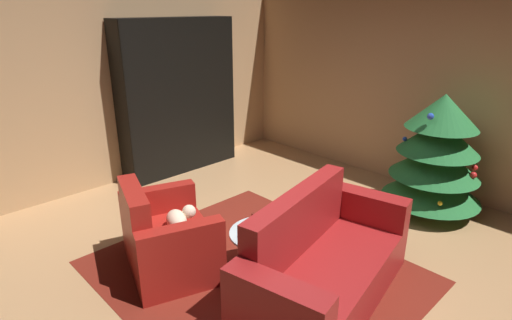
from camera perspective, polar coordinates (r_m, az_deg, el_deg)
name	(u,v)px	position (r m, az deg, el deg)	size (l,w,h in m)	color
ground_plane	(280,262)	(4.14, 3.33, -13.80)	(7.04, 7.04, 0.00)	tan
wall_back	(426,87)	(5.83, 22.40, 9.24)	(5.99, 0.06, 2.70)	tan
wall_left	(120,84)	(5.92, -18.23, 9.92)	(0.06, 5.50, 2.70)	tan
area_rug	(255,272)	(4.00, -0.11, -15.14)	(2.73, 2.38, 0.01)	maroon
bookshelf_unit	(185,99)	(6.17, -9.78, 8.26)	(0.38, 1.78, 2.19)	black
armchair_red	(166,239)	(3.99, -12.26, -10.58)	(1.18, 1.02, 0.86)	maroon
couch_red	(323,266)	(3.57, 9.18, -14.28)	(1.12, 1.94, 0.92)	maroon
coffee_table	(264,237)	(3.77, 1.12, -10.52)	(0.62, 0.62, 0.44)	black
book_stack_on_table	(268,226)	(3.75, 1.70, -9.12)	(0.23, 0.19, 0.07)	gold
bottle_on_table	(253,230)	(3.57, -0.41, -9.60)	(0.07, 0.07, 0.26)	maroon
decorated_tree	(436,155)	(5.20, 23.60, 0.66)	(1.12, 1.12, 1.43)	brown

